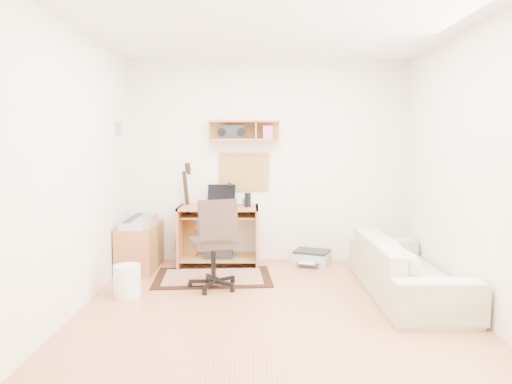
{
  "coord_description": "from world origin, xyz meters",
  "views": [
    {
      "loc": [
        -0.16,
        -4.27,
        1.54
      ],
      "look_at": [
        -0.15,
        1.05,
        1.0
      ],
      "focal_mm": 33.74,
      "sensor_mm": 36.0,
      "label": 1
    }
  ],
  "objects_px": {
    "printer": "(312,257)",
    "sofa": "(407,257)",
    "task_chair": "(213,243)",
    "cabinet": "(140,246)",
    "desk": "(219,236)"
  },
  "relations": [
    {
      "from": "desk",
      "to": "task_chair",
      "type": "bearing_deg",
      "value": -89.06
    },
    {
      "from": "desk",
      "to": "sofa",
      "type": "bearing_deg",
      "value": -31.3
    },
    {
      "from": "printer",
      "to": "sofa",
      "type": "bearing_deg",
      "value": -35.11
    },
    {
      "from": "cabinet",
      "to": "printer",
      "type": "bearing_deg",
      "value": 5.58
    },
    {
      "from": "task_chair",
      "to": "sofa",
      "type": "xyz_separation_m",
      "value": [
        1.98,
        -0.23,
        -0.1
      ]
    },
    {
      "from": "desk",
      "to": "sofa",
      "type": "distance_m",
      "value": 2.34
    },
    {
      "from": "task_chair",
      "to": "cabinet",
      "type": "relative_size",
      "value": 1.09
    },
    {
      "from": "desk",
      "to": "cabinet",
      "type": "height_order",
      "value": "desk"
    },
    {
      "from": "task_chair",
      "to": "printer",
      "type": "distance_m",
      "value": 1.61
    },
    {
      "from": "desk",
      "to": "sofa",
      "type": "xyz_separation_m",
      "value": [
        2.0,
        -1.22,
        0.01
      ]
    },
    {
      "from": "desk",
      "to": "printer",
      "type": "relative_size",
      "value": 2.26
    },
    {
      "from": "task_chair",
      "to": "sofa",
      "type": "bearing_deg",
      "value": -26.13
    },
    {
      "from": "cabinet",
      "to": "printer",
      "type": "xyz_separation_m",
      "value": [
        2.15,
        0.21,
        -0.19
      ]
    },
    {
      "from": "cabinet",
      "to": "sofa",
      "type": "height_order",
      "value": "sofa"
    },
    {
      "from": "desk",
      "to": "sofa",
      "type": "relative_size",
      "value": 0.5
    }
  ]
}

